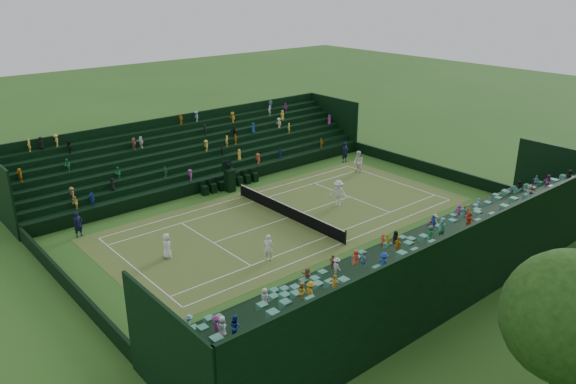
{
  "coord_description": "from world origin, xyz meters",
  "views": [
    {
      "loc": [
        28.47,
        -24.0,
        16.21
      ],
      "look_at": [
        0.0,
        0.0,
        2.0
      ],
      "focal_mm": 35.0,
      "sensor_mm": 36.0,
      "label": 1
    }
  ],
  "objects_px": {
    "player_near_west": "(167,246)",
    "player_far_west": "(358,162)",
    "tennis_net": "(288,211)",
    "player_far_east": "(338,193)",
    "player_near_east": "(268,247)",
    "umpire_chair": "(230,177)"
  },
  "relations": [
    {
      "from": "tennis_net",
      "to": "umpire_chair",
      "type": "distance_m",
      "value": 7.26
    },
    {
      "from": "player_far_east",
      "to": "player_near_east",
      "type": "bearing_deg",
      "value": -101.45
    },
    {
      "from": "player_near_west",
      "to": "player_near_east",
      "type": "height_order",
      "value": "player_near_east"
    },
    {
      "from": "player_near_west",
      "to": "player_far_east",
      "type": "distance_m",
      "value": 14.15
    },
    {
      "from": "umpire_chair",
      "to": "player_far_east",
      "type": "bearing_deg",
      "value": 29.84
    },
    {
      "from": "umpire_chair",
      "to": "player_near_west",
      "type": "distance_m",
      "value": 11.97
    },
    {
      "from": "umpire_chair",
      "to": "player_far_east",
      "type": "xyz_separation_m",
      "value": [
        7.88,
        4.52,
        -0.17
      ]
    },
    {
      "from": "player_near_west",
      "to": "player_far_east",
      "type": "height_order",
      "value": "player_far_east"
    },
    {
      "from": "tennis_net",
      "to": "umpire_chair",
      "type": "relative_size",
      "value": 4.21
    },
    {
      "from": "player_near_east",
      "to": "player_far_east",
      "type": "xyz_separation_m",
      "value": [
        -3.56,
        9.55,
        0.15
      ]
    },
    {
      "from": "umpire_chair",
      "to": "player_near_west",
      "type": "xyz_separation_m",
      "value": [
        7.14,
        -9.61,
        -0.37
      ]
    },
    {
      "from": "tennis_net",
      "to": "player_far_east",
      "type": "bearing_deg",
      "value": 81.76
    },
    {
      "from": "player_near_west",
      "to": "player_far_west",
      "type": "height_order",
      "value": "player_far_west"
    },
    {
      "from": "player_near_east",
      "to": "player_far_west",
      "type": "xyz_separation_m",
      "value": [
        -7.89,
        16.37,
        0.13
      ]
    },
    {
      "from": "umpire_chair",
      "to": "player_far_east",
      "type": "distance_m",
      "value": 9.08
    },
    {
      "from": "player_far_west",
      "to": "player_near_east",
      "type": "bearing_deg",
      "value": -48.73
    },
    {
      "from": "tennis_net",
      "to": "player_near_west",
      "type": "distance_m",
      "value": 9.7
    },
    {
      "from": "player_near_west",
      "to": "player_far_west",
      "type": "distance_m",
      "value": 21.25
    },
    {
      "from": "player_near_east",
      "to": "player_far_east",
      "type": "distance_m",
      "value": 10.2
    },
    {
      "from": "player_near_east",
      "to": "player_far_west",
      "type": "height_order",
      "value": "player_far_west"
    },
    {
      "from": "umpire_chair",
      "to": "player_near_west",
      "type": "relative_size",
      "value": 1.71
    },
    {
      "from": "player_near_east",
      "to": "player_near_west",
      "type": "bearing_deg",
      "value": 5.77
    }
  ]
}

